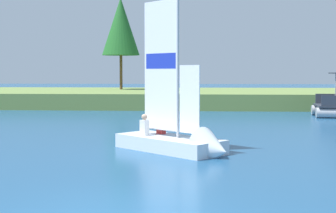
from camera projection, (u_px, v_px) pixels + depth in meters
name	position (u px, v px, depth m)	size (l,w,h in m)	color
shore_bank	(180.00, 97.00, 40.32)	(80.00, 14.49, 1.13)	olive
shoreline_tree_left	(121.00, 27.00, 42.18)	(3.23, 3.23, 7.88)	brown
sailboat	(184.00, 141.00, 15.94)	(4.22, 3.97, 5.71)	silver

